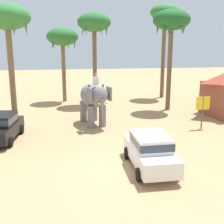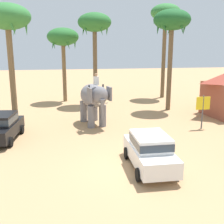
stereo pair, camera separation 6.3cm
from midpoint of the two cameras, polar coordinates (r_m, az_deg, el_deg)
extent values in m
plane|color=tan|center=(13.64, 4.85, -11.43)|extent=(120.00, 120.00, 0.00)
cube|color=white|center=(13.51, 7.63, -8.61)|extent=(1.76, 4.13, 0.76)
cube|color=white|center=(13.18, 7.85, -5.94)|extent=(1.59, 2.12, 0.64)
cube|color=#2D3842|center=(13.18, 7.85, -5.94)|extent=(1.61, 2.14, 0.35)
cylinder|color=black|center=(14.60, 2.91, -8.41)|extent=(0.19, 0.60, 0.60)
cylinder|color=black|center=(15.02, 9.33, -7.93)|extent=(0.19, 0.60, 0.60)
cylinder|color=black|center=(12.33, 5.42, -12.71)|extent=(0.19, 0.60, 0.60)
cylinder|color=black|center=(12.84, 12.95, -11.92)|extent=(0.19, 0.60, 0.60)
cube|color=black|center=(18.51, -21.74, -3.39)|extent=(2.15, 4.27, 0.76)
cube|color=black|center=(18.24, -22.03, -1.37)|extent=(1.79, 2.26, 0.64)
cube|color=#2D3842|center=(18.24, -22.03, -1.37)|extent=(1.81, 2.29, 0.35)
cylinder|color=black|center=(19.54, -18.15, -3.41)|extent=(0.25, 0.62, 0.60)
cylinder|color=black|center=(17.21, -20.22, -5.82)|extent=(0.25, 0.62, 0.60)
ellipsoid|color=slate|center=(20.61, -4.15, 3.37)|extent=(2.24, 3.38, 1.70)
cylinder|color=slate|center=(20.17, -2.06, -0.75)|extent=(0.52, 0.52, 1.60)
cylinder|color=slate|center=(19.89, -4.43, -0.98)|extent=(0.52, 0.52, 1.60)
cylinder|color=slate|center=(21.88, -3.78, 0.35)|extent=(0.52, 0.52, 1.60)
cylinder|color=slate|center=(21.62, -5.99, 0.14)|extent=(0.52, 0.52, 1.60)
ellipsoid|color=slate|center=(19.04, -2.60, 3.48)|extent=(1.29, 1.22, 1.20)
cube|color=slate|center=(19.38, -0.70, 3.81)|extent=(0.29, 0.81, 0.96)
cube|color=slate|center=(18.89, -4.76, 3.52)|extent=(0.29, 0.81, 0.96)
cone|color=slate|center=(18.83, -2.10, 0.26)|extent=(0.43, 0.43, 1.60)
cone|color=beige|center=(18.86, -1.42, 1.84)|extent=(0.24, 0.58, 0.21)
cone|color=beige|center=(18.68, -2.91, 1.72)|extent=(0.24, 0.58, 0.21)
cube|color=white|center=(19.63, -3.41, 6.43)|extent=(0.38, 0.31, 0.60)
sphere|color=#A87A56|center=(19.59, -3.43, 7.65)|extent=(0.22, 0.22, 0.22)
cylinder|color=#333338|center=(19.88, -1.97, 4.93)|extent=(0.12, 0.12, 0.55)
cylinder|color=#333338|center=(19.54, -4.83, 4.75)|extent=(0.12, 0.12, 0.55)
cylinder|color=brown|center=(27.73, -3.63, 9.52)|extent=(0.41, 0.41, 7.75)
ellipsoid|color=#286B2D|center=(27.76, -3.76, 17.95)|extent=(3.20, 3.20, 1.80)
cone|color=#286B2D|center=(27.89, -1.18, 16.92)|extent=(0.40, 0.92, 1.64)
cone|color=#286B2D|center=(28.90, -3.24, 16.77)|extent=(0.91, 0.57, 1.67)
cone|color=#286B2D|center=(28.34, -5.95, 16.80)|extent=(0.73, 0.83, 1.69)
cone|color=#286B2D|center=(26.93, -5.72, 16.99)|extent=(0.73, 0.83, 1.69)
cone|color=#286B2D|center=(26.64, -2.63, 17.08)|extent=(0.91, 0.57, 1.67)
cylinder|color=brown|center=(25.67, 11.64, 8.97)|extent=(0.41, 0.41, 7.75)
ellipsoid|color=#1E5B28|center=(25.70, 12.08, 18.05)|extent=(3.20, 3.20, 1.80)
cone|color=#1E5B28|center=(26.12, 14.57, 16.74)|extent=(0.40, 0.92, 1.64)
cone|color=#1E5B28|center=(26.86, 11.85, 16.78)|extent=(0.91, 0.57, 1.67)
cone|color=#1E5B28|center=(25.99, 9.34, 17.00)|extent=(0.73, 0.83, 1.69)
cone|color=#1E5B28|center=(24.66, 10.47, 17.17)|extent=(0.73, 0.83, 1.69)
cone|color=#1E5B28|center=(24.75, 13.88, 16.99)|extent=(0.91, 0.57, 1.67)
cylinder|color=brown|center=(21.36, -19.98, 7.30)|extent=(0.41, 0.41, 7.51)
ellipsoid|color=#337A38|center=(21.36, -20.86, 17.88)|extent=(3.20, 3.20, 1.80)
cone|color=#337A38|center=(21.15, -17.41, 16.82)|extent=(0.40, 0.92, 1.64)
cone|color=#337A38|center=(22.39, -19.24, 16.47)|extent=(0.91, 0.57, 1.67)
cone|color=#337A38|center=(20.14, -20.26, 16.83)|extent=(0.91, 0.57, 1.67)
cylinder|color=brown|center=(29.66, -9.95, 8.35)|extent=(0.40, 0.40, 6.46)
ellipsoid|color=#286B2D|center=(29.58, -10.22, 14.98)|extent=(3.20, 3.20, 1.80)
cone|color=#286B2D|center=(29.59, -7.79, 14.10)|extent=(0.40, 0.92, 1.64)
cone|color=#286B2D|center=(30.71, -9.47, 14.01)|extent=(0.91, 0.57, 1.67)
cone|color=#286B2D|center=(30.28, -12.07, 13.91)|extent=(0.73, 0.83, 1.69)
cone|color=#286B2D|center=(28.87, -12.16, 13.95)|extent=(0.73, 0.83, 1.69)
cone|color=#286B2D|center=(28.43, -9.41, 14.08)|extent=(0.91, 0.57, 1.67)
cylinder|color=brown|center=(32.02, 10.41, 11.03)|extent=(0.43, 0.43, 9.08)
ellipsoid|color=#337A38|center=(32.20, 10.79, 19.47)|extent=(3.20, 3.20, 1.80)
cone|color=#337A38|center=(32.58, 12.83, 18.42)|extent=(0.40, 0.92, 1.64)
cone|color=#337A38|center=(33.35, 10.65, 18.39)|extent=(0.91, 0.57, 1.67)
cone|color=#337A38|center=(32.50, 8.60, 18.61)|extent=(0.73, 0.83, 1.69)
cone|color=#337A38|center=(31.17, 9.46, 18.81)|extent=(0.73, 0.83, 1.69)
cone|color=#337A38|center=(31.22, 12.19, 18.69)|extent=(0.91, 0.57, 1.67)
cylinder|color=#4C4C51|center=(20.47, 17.96, -0.04)|extent=(0.10, 0.10, 2.40)
cube|color=yellow|center=(20.34, 18.09, 1.74)|extent=(1.00, 0.08, 0.90)
camera|label=1|loc=(0.03, -90.10, -0.02)|focal=44.51mm
camera|label=2|loc=(0.03, 89.90, 0.02)|focal=44.51mm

